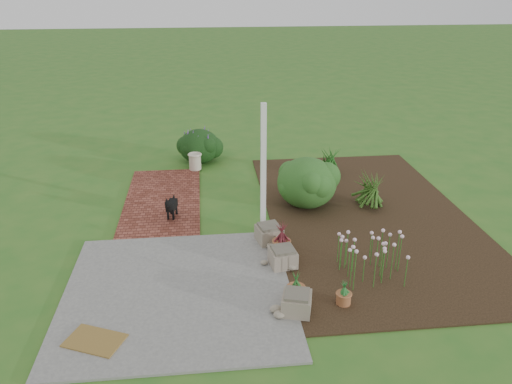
{
  "coord_description": "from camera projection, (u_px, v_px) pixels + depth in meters",
  "views": [
    {
      "loc": [
        -0.74,
        -8.3,
        4.54
      ],
      "look_at": [
        0.2,
        0.4,
        0.7
      ],
      "focal_mm": 35.0,
      "sensor_mm": 36.0,
      "label": 1
    }
  ],
  "objects": [
    {
      "name": "stone_trough_near",
      "position": [
        297.0,
        303.0,
        7.19
      ],
      "size": [
        0.51,
        0.51,
        0.28
      ],
      "primitive_type": "cube",
      "rotation": [
        0.0,
        0.0,
        -0.28
      ],
      "color": "#787359",
      "rests_on": "concrete_patio"
    },
    {
      "name": "agapanthus_clump_back",
      "position": [
        370.0,
        187.0,
        10.41
      ],
      "size": [
        1.23,
        1.23,
        0.85
      ],
      "primitive_type": null,
      "rotation": [
        0.0,
        0.0,
        -0.38
      ],
      "color": "#153E0F",
      "rests_on": "garden_bed"
    },
    {
      "name": "stone_trough_far",
      "position": [
        269.0,
        234.0,
        9.09
      ],
      "size": [
        0.52,
        0.52,
        0.28
      ],
      "primitive_type": "cube",
      "rotation": [
        0.0,
        0.0,
        0.24
      ],
      "color": "gray",
      "rests_on": "concrete_patio"
    },
    {
      "name": "agapanthus_clump_front",
      "position": [
        329.0,
        158.0,
        12.11
      ],
      "size": [
        0.99,
        0.99,
        0.78
      ],
      "primitive_type": null,
      "rotation": [
        0.0,
        0.0,
        -0.13
      ],
      "color": "#0B360F",
      "rests_on": "garden_bed"
    },
    {
      "name": "purple_flowering_bush",
      "position": [
        199.0,
        145.0,
        12.96
      ],
      "size": [
        1.05,
        1.05,
        0.89
      ],
      "primitive_type": "ellipsoid",
      "rotation": [
        0.0,
        0.0,
        0.01
      ],
      "color": "black",
      "rests_on": "ground"
    },
    {
      "name": "brick_path",
      "position": [
        163.0,
        200.0,
        10.87
      ],
      "size": [
        1.6,
        3.5,
        0.04
      ],
      "primitive_type": "cube",
      "color": "#5E291D",
      "rests_on": "ground"
    },
    {
      "name": "veranda_post",
      "position": [
        263.0,
        171.0,
        9.07
      ],
      "size": [
        0.1,
        0.1,
        2.5
      ],
      "primitive_type": "cube",
      "color": "white",
      "rests_on": "ground"
    },
    {
      "name": "stone_trough_mid",
      "position": [
        283.0,
        258.0,
        8.34
      ],
      "size": [
        0.47,
        0.47,
        0.28
      ],
      "primitive_type": "cube",
      "rotation": [
        0.0,
        0.0,
        0.15
      ],
      "color": "#756B57",
      "rests_on": "concrete_patio"
    },
    {
      "name": "concrete_patio",
      "position": [
        178.0,
        292.0,
        7.73
      ],
      "size": [
        3.5,
        3.5,
        0.04
      ],
      "primitive_type": "cube",
      "color": "slate",
      "rests_on": "ground"
    },
    {
      "name": "evergreen_shrub",
      "position": [
        307.0,
        181.0,
        10.41
      ],
      "size": [
        1.37,
        1.37,
        1.06
      ],
      "primitive_type": "ellipsoid",
      "rotation": [
        0.0,
        0.0,
        0.11
      ],
      "color": "#13401B",
      "rests_on": "garden_bed"
    },
    {
      "name": "terracotta_pot_small_right",
      "position": [
        296.0,
        294.0,
        7.46
      ],
      "size": [
        0.33,
        0.33,
        0.23
      ],
      "primitive_type": "cylinder",
      "rotation": [
        0.0,
        0.0,
        -0.23
      ],
      "color": "#9C5B35",
      "rests_on": "garden_bed"
    },
    {
      "name": "pink_flower_patch",
      "position": [
        372.0,
        252.0,
        8.1
      ],
      "size": [
        1.48,
        1.48,
        0.72
      ],
      "primitive_type": null,
      "rotation": [
        0.0,
        0.0,
        0.41
      ],
      "color": "#113D0F",
      "rests_on": "garden_bed"
    },
    {
      "name": "cream_ceramic_urn",
      "position": [
        195.0,
        162.0,
        12.42
      ],
      "size": [
        0.32,
        0.32,
        0.4
      ],
      "primitive_type": "cylinder",
      "rotation": [
        0.0,
        0.0,
        0.07
      ],
      "color": "beige",
      "rests_on": "brick_path"
    },
    {
      "name": "coir_doormat",
      "position": [
        95.0,
        340.0,
        6.65
      ],
      "size": [
        0.88,
        0.74,
        0.02
      ],
      "primitive_type": "cube",
      "rotation": [
        0.0,
        0.0,
        -0.41
      ],
      "color": "brown",
      "rests_on": "concrete_patio"
    },
    {
      "name": "garden_bed",
      "position": [
        368.0,
        216.0,
        10.15
      ],
      "size": [
        4.0,
        7.0,
        0.03
      ],
      "primitive_type": "cube",
      "color": "black",
      "rests_on": "ground"
    },
    {
      "name": "black_dog",
      "position": [
        171.0,
        205.0,
        9.91
      ],
      "size": [
        0.23,
        0.53,
        0.46
      ],
      "rotation": [
        0.0,
        0.0,
        -0.21
      ],
      "color": "black",
      "rests_on": "brick_path"
    },
    {
      "name": "terracotta_pot_small_left",
      "position": [
        344.0,
        298.0,
        7.4
      ],
      "size": [
        0.24,
        0.24,
        0.18
      ],
      "primitive_type": "cylinder",
      "rotation": [
        0.0,
        0.0,
        0.09
      ],
      "color": "#995A33",
      "rests_on": "garden_bed"
    },
    {
      "name": "terracotta_pot_bronze",
      "position": [
        281.0,
        247.0,
        8.73
      ],
      "size": [
        0.37,
        0.37,
        0.25
      ],
      "primitive_type": "cylinder",
      "rotation": [
        0.0,
        0.0,
        -0.24
      ],
      "color": "#975933",
      "rests_on": "garden_bed"
    },
    {
      "name": "ground",
      "position": [
        248.0,
        235.0,
        9.45
      ],
      "size": [
        80.0,
        80.0,
        0.0
      ],
      "primitive_type": "plane",
      "color": "#2E6821",
      "rests_on": "ground"
    }
  ]
}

